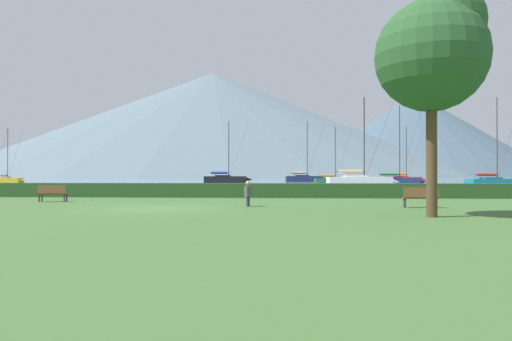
{
  "coord_description": "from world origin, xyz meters",
  "views": [
    {
      "loc": [
        6.0,
        -21.08,
        1.54
      ],
      "look_at": [
        1.23,
        46.77,
        2.14
      ],
      "focal_mm": 33.45,
      "sensor_mm": 36.0,
      "label": 1
    }
  ],
  "objects_px": {
    "sailboat_slip_0": "(396,181)",
    "park_tree": "(435,49)",
    "sailboat_slip_7": "(333,181)",
    "sailboat_slip_3": "(5,180)",
    "sailboat_slip_4": "(494,182)",
    "sailboat_slip_8": "(305,178)",
    "sailboat_slip_2": "(360,181)",
    "sailboat_slip_5": "(226,179)",
    "park_bench_near_path": "(52,192)",
    "person_seated_viewer": "(248,192)",
    "park_bench_under_tree": "(420,196)",
    "sailboat_slip_1": "(404,179)"
  },
  "relations": [
    {
      "from": "sailboat_slip_1",
      "to": "sailboat_slip_5",
      "type": "bearing_deg",
      "value": -163.89
    },
    {
      "from": "sailboat_slip_8",
      "to": "park_tree",
      "type": "xyz_separation_m",
      "value": [
        2.0,
        -85.7,
        5.35
      ]
    },
    {
      "from": "sailboat_slip_1",
      "to": "sailboat_slip_2",
      "type": "bearing_deg",
      "value": -109.31
    },
    {
      "from": "sailboat_slip_3",
      "to": "sailboat_slip_7",
      "type": "xyz_separation_m",
      "value": [
        59.01,
        -6.69,
        -0.04
      ]
    },
    {
      "from": "sailboat_slip_2",
      "to": "sailboat_slip_4",
      "type": "xyz_separation_m",
      "value": [
        17.18,
        1.85,
        -0.12
      ]
    },
    {
      "from": "sailboat_slip_0",
      "to": "sailboat_slip_2",
      "type": "xyz_separation_m",
      "value": [
        -6.76,
        -10.09,
        0.09
      ]
    },
    {
      "from": "sailboat_slip_8",
      "to": "park_tree",
      "type": "distance_m",
      "value": 85.89
    },
    {
      "from": "sailboat_slip_7",
      "to": "sailboat_slip_3",
      "type": "bearing_deg",
      "value": 168.87
    },
    {
      "from": "sailboat_slip_2",
      "to": "park_bench_under_tree",
      "type": "bearing_deg",
      "value": -99.01
    },
    {
      "from": "sailboat_slip_0",
      "to": "park_tree",
      "type": "distance_m",
      "value": 54.58
    },
    {
      "from": "sailboat_slip_3",
      "to": "sailboat_slip_4",
      "type": "height_order",
      "value": "sailboat_slip_4"
    },
    {
      "from": "sailboat_slip_2",
      "to": "park_tree",
      "type": "bearing_deg",
      "value": -99.57
    },
    {
      "from": "sailboat_slip_7",
      "to": "person_seated_viewer",
      "type": "relative_size",
      "value": 7.45
    },
    {
      "from": "park_bench_under_tree",
      "to": "park_tree",
      "type": "relative_size",
      "value": 0.19
    },
    {
      "from": "park_bench_under_tree",
      "to": "person_seated_viewer",
      "type": "xyz_separation_m",
      "value": [
        -8.1,
        0.39,
        0.16
      ]
    },
    {
      "from": "park_bench_under_tree",
      "to": "person_seated_viewer",
      "type": "relative_size",
      "value": 1.27
    },
    {
      "from": "sailboat_slip_1",
      "to": "sailboat_slip_0",
      "type": "bearing_deg",
      "value": -103.74
    },
    {
      "from": "park_bench_near_path",
      "to": "person_seated_viewer",
      "type": "height_order",
      "value": "person_seated_viewer"
    },
    {
      "from": "sailboat_slip_2",
      "to": "park_bench_near_path",
      "type": "xyz_separation_m",
      "value": [
        -22.33,
        -34.82,
        -0.23
      ]
    },
    {
      "from": "person_seated_viewer",
      "to": "sailboat_slip_1",
      "type": "bearing_deg",
      "value": 76.24
    },
    {
      "from": "sailboat_slip_0",
      "to": "sailboat_slip_5",
      "type": "relative_size",
      "value": 1.0
    },
    {
      "from": "sailboat_slip_8",
      "to": "park_bench_under_tree",
      "type": "distance_m",
      "value": 80.85
    },
    {
      "from": "sailboat_slip_4",
      "to": "park_tree",
      "type": "height_order",
      "value": "sailboat_slip_4"
    },
    {
      "from": "sailboat_slip_4",
      "to": "sailboat_slip_7",
      "type": "distance_m",
      "value": 23.9
    },
    {
      "from": "sailboat_slip_0",
      "to": "sailboat_slip_4",
      "type": "distance_m",
      "value": 13.29
    },
    {
      "from": "sailboat_slip_4",
      "to": "person_seated_viewer",
      "type": "relative_size",
      "value": 9.18
    },
    {
      "from": "sailboat_slip_8",
      "to": "sailboat_slip_1",
      "type": "bearing_deg",
      "value": -22.16
    },
    {
      "from": "sailboat_slip_0",
      "to": "park_tree",
      "type": "xyz_separation_m",
      "value": [
        -10.35,
        -53.31,
        5.46
      ]
    },
    {
      "from": "sailboat_slip_0",
      "to": "sailboat_slip_2",
      "type": "relative_size",
      "value": 1.03
    },
    {
      "from": "park_tree",
      "to": "sailboat_slip_4",
      "type": "bearing_deg",
      "value": 65.25
    },
    {
      "from": "sailboat_slip_4",
      "to": "sailboat_slip_8",
      "type": "bearing_deg",
      "value": 110.32
    },
    {
      "from": "park_bench_under_tree",
      "to": "park_bench_near_path",
      "type": "bearing_deg",
      "value": 174.54
    },
    {
      "from": "sailboat_slip_0",
      "to": "person_seated_viewer",
      "type": "xyz_separation_m",
      "value": [
        -17.66,
        -48.02,
        0.02
      ]
    },
    {
      "from": "sailboat_slip_0",
      "to": "sailboat_slip_4",
      "type": "xyz_separation_m",
      "value": [
        10.42,
        -8.24,
        -0.02
      ]
    },
    {
      "from": "sailboat_slip_2",
      "to": "park_bench_near_path",
      "type": "bearing_deg",
      "value": -127.49
    },
    {
      "from": "sailboat_slip_1",
      "to": "sailboat_slip_4",
      "type": "xyz_separation_m",
      "value": [
        3.03,
        -35.02,
        -0.04
      ]
    },
    {
      "from": "park_bench_under_tree",
      "to": "person_seated_viewer",
      "type": "distance_m",
      "value": 8.11
    },
    {
      "from": "sailboat_slip_2",
      "to": "sailboat_slip_4",
      "type": "height_order",
      "value": "sailboat_slip_4"
    },
    {
      "from": "sailboat_slip_0",
      "to": "sailboat_slip_7",
      "type": "height_order",
      "value": "sailboat_slip_0"
    },
    {
      "from": "person_seated_viewer",
      "to": "sailboat_slip_0",
      "type": "bearing_deg",
      "value": 74.56
    },
    {
      "from": "park_bench_under_tree",
      "to": "sailboat_slip_7",
      "type": "bearing_deg",
      "value": 93.75
    },
    {
      "from": "sailboat_slip_7",
      "to": "park_tree",
      "type": "xyz_separation_m",
      "value": [
        -1.69,
        -59.45,
        5.57
      ]
    },
    {
      "from": "sailboat_slip_4",
      "to": "sailboat_slip_5",
      "type": "relative_size",
      "value": 0.99
    },
    {
      "from": "sailboat_slip_4",
      "to": "sailboat_slip_5",
      "type": "bearing_deg",
      "value": 136.65
    },
    {
      "from": "sailboat_slip_7",
      "to": "park_tree",
      "type": "distance_m",
      "value": 59.73
    },
    {
      "from": "sailboat_slip_7",
      "to": "park_tree",
      "type": "relative_size",
      "value": 1.1
    },
    {
      "from": "sailboat_slip_2",
      "to": "sailboat_slip_5",
      "type": "height_order",
      "value": "sailboat_slip_5"
    },
    {
      "from": "sailboat_slip_0",
      "to": "park_bench_under_tree",
      "type": "xyz_separation_m",
      "value": [
        -9.56,
        -48.41,
        -0.13
      ]
    },
    {
      "from": "sailboat_slip_0",
      "to": "sailboat_slip_8",
      "type": "xyz_separation_m",
      "value": [
        -12.35,
        32.39,
        0.11
      ]
    },
    {
      "from": "sailboat_slip_5",
      "to": "sailboat_slip_2",
      "type": "bearing_deg",
      "value": -59.59
    }
  ]
}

